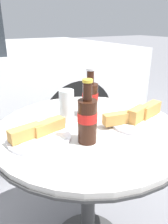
{
  "coord_description": "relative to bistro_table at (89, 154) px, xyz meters",
  "views": [
    {
      "loc": [
        -0.44,
        -0.7,
        1.12
      ],
      "look_at": [
        0.0,
        0.04,
        0.77
      ],
      "focal_mm": 35.0,
      "sensor_mm": 36.0,
      "label": 1
    }
  ],
  "objects": [
    {
      "name": "lunch_plate_near",
      "position": [
        0.2,
        -0.08,
        0.16
      ],
      "size": [
        0.31,
        0.24,
        0.07
      ],
      "color": "white",
      "rests_on": "bistro_table"
    },
    {
      "name": "bistro_table",
      "position": [
        0.0,
        0.0,
        0.0
      ],
      "size": [
        0.8,
        0.8,
        0.72
      ],
      "color": "#333333",
      "rests_on": "ground_plane"
    },
    {
      "name": "lunch_plate_far",
      "position": [
        -0.22,
        0.01,
        0.16
      ],
      "size": [
        0.24,
        0.24,
        0.06
      ],
      "color": "white",
      "rests_on": "bistro_table"
    },
    {
      "name": "cola_bottle_left",
      "position": [
        0.07,
        0.1,
        0.22
      ],
      "size": [
        0.07,
        0.07,
        0.22
      ],
      "color": "#33190F",
      "rests_on": "bistro_table"
    },
    {
      "name": "drinking_glass",
      "position": [
        -0.05,
        0.09,
        0.2
      ],
      "size": [
        0.06,
        0.06,
        0.14
      ],
      "color": "black",
      "rests_on": "bistro_table"
    },
    {
      "name": "cola_bottle_right",
      "position": [
        -0.07,
        -0.1,
        0.23
      ],
      "size": [
        0.07,
        0.07,
        0.23
      ],
      "color": "#33190F",
      "rests_on": "bistro_table"
    }
  ]
}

